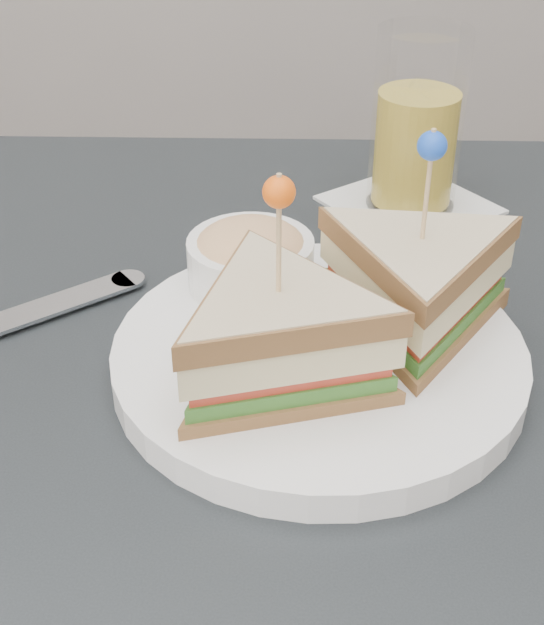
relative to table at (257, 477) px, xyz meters
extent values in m
cube|color=black|center=(0.00, 0.00, 0.06)|extent=(0.80, 0.80, 0.03)
cylinder|color=white|center=(0.04, 0.02, 0.08)|extent=(0.32, 0.32, 0.02)
cylinder|color=white|center=(0.04, 0.02, 0.09)|extent=(0.32, 0.32, 0.00)
cylinder|color=#E0B981|center=(0.01, -0.02, 0.19)|extent=(0.00, 0.00, 0.08)
sphere|color=#FF5E10|center=(0.01, -0.02, 0.22)|extent=(0.02, 0.02, 0.02)
cylinder|color=#E0B981|center=(0.10, 0.04, 0.19)|extent=(0.00, 0.00, 0.08)
sphere|color=blue|center=(0.10, 0.04, 0.22)|extent=(0.02, 0.02, 0.02)
cylinder|color=white|center=(-0.01, 0.09, 0.11)|extent=(0.11, 0.11, 0.04)
ellipsoid|color=#E0B772|center=(-0.01, 0.09, 0.12)|extent=(0.09, 0.09, 0.03)
cube|color=silver|center=(-0.15, 0.08, 0.08)|extent=(0.12, 0.10, 0.00)
cylinder|color=silver|center=(-0.10, 0.12, 0.08)|extent=(0.03, 0.03, 0.00)
cube|color=white|center=(0.12, 0.25, 0.08)|extent=(0.17, 0.17, 0.00)
cylinder|color=gold|center=(0.12, 0.25, 0.13)|extent=(0.09, 0.09, 0.09)
cylinder|color=white|center=(0.12, 0.25, 0.15)|extent=(0.10, 0.10, 0.15)
cube|color=white|center=(0.13, 0.27, 0.17)|extent=(0.02, 0.02, 0.02)
cube|color=white|center=(0.12, 0.24, 0.17)|extent=(0.02, 0.02, 0.02)
camera|label=1|loc=(0.02, -0.42, 0.41)|focal=50.00mm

